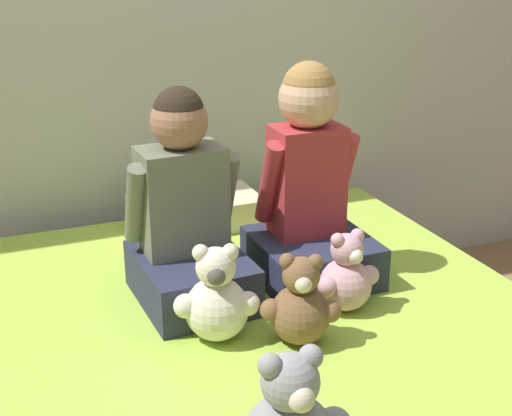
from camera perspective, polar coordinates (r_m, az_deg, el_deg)
bed at (r=2.05m, az=2.84°, el=-15.74°), size 1.56×2.04×0.44m
child_on_left at (r=2.05m, az=-5.65°, el=-0.89°), size 0.34×0.39×0.62m
child_on_right at (r=2.17m, az=4.29°, el=1.22°), size 0.35×0.35×0.67m
teddy_bear_held_by_left_child at (r=1.88m, az=-3.17°, el=-7.33°), size 0.22×0.17×0.27m
teddy_bear_held_by_right_child at (r=2.04m, az=7.22°, el=-5.48°), size 0.20×0.15×0.24m
teddy_bear_between_children at (r=1.87m, az=3.58°, el=-7.83°), size 0.20×0.16×0.25m
pillow_at_headboard at (r=2.63m, az=-4.86°, el=-0.31°), size 0.46×0.26×0.11m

